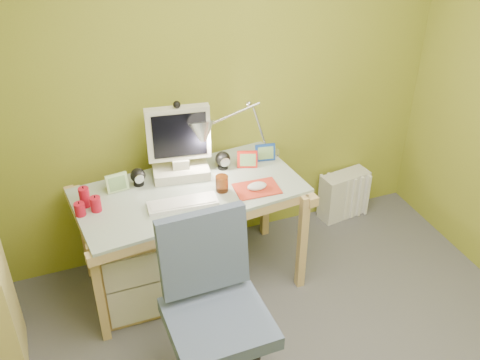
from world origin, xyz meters
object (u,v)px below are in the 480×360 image
object	(u,v)px
task_chair	(218,320)
radiator	(344,195)
desk_lamp	(249,117)
monitor	(179,137)
desk	(192,237)

from	to	relation	value
task_chair	radiator	world-z (taller)	task_chair
desk_lamp	monitor	bearing A→B (deg)	-166.33
desk_lamp	task_chair	bearing A→B (deg)	-104.93
desk_lamp	task_chair	size ratio (longest dim) A/B	0.62
desk	monitor	size ratio (longest dim) A/B	2.55
monitor	radiator	xyz separation A→B (m)	(1.28, 0.11, -0.80)
desk	task_chair	xyz separation A→B (m)	(-0.12, -0.86, 0.15)
monitor	task_chair	bearing A→B (deg)	-88.16
monitor	task_chair	size ratio (longest dim) A/B	0.52
monitor	desk_lamp	world-z (taller)	desk_lamp
desk	desk_lamp	world-z (taller)	desk_lamp
monitor	radiator	bearing A→B (deg)	13.26
desk	monitor	distance (m)	0.65
desk_lamp	radiator	distance (m)	1.19
monitor	desk_lamp	xyz separation A→B (m)	(0.45, 0.00, 0.05)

